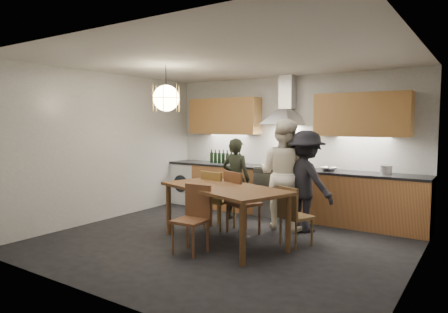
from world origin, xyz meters
The scene contains 17 objects.
ground centered at (0.00, 0.00, 0.00)m, with size 5.00×5.00×0.00m, color black.
room_shell centered at (0.00, 0.00, 1.71)m, with size 5.02×4.52×2.61m.
counter_run centered at (0.02, 1.95, 0.45)m, with size 5.00×0.62×0.90m.
range_stove centered at (0.00, 1.94, 0.44)m, with size 0.90×0.60×0.92m.
wall_fixtures centered at (0.00, 2.07, 1.87)m, with size 4.30×0.54×1.10m.
pendant_lamp centered at (-1.00, -0.10, 2.10)m, with size 0.43×0.43×0.70m.
dining_table centered at (0.04, -0.06, 0.72)m, with size 2.14×1.53×0.82m.
chair_back_left centered at (-0.48, 0.47, 0.54)m, with size 0.48×0.48×0.95m.
chair_back_mid centered at (-0.02, 0.43, 0.56)m, with size 0.58×0.58×0.98m.
chair_back_right centered at (0.93, 0.32, 0.48)m, with size 0.50×0.50×0.84m.
chair_front centered at (-0.07, -0.62, 0.51)m, with size 0.42×0.42×0.90m.
person_left centered at (-0.55, 1.20, 0.73)m, with size 0.53×0.35×1.46m, color black.
person_mid centered at (0.40, 1.15, 0.89)m, with size 0.87×0.67×1.78m, color white.
person_right centered at (0.77, 1.18, 0.80)m, with size 1.04×0.60×1.60m, color black.
mixing_bowl centered at (0.88, 1.91, 0.93)m, with size 0.28×0.28×0.07m, color silver.
stock_pot centered at (1.80, 1.99, 0.97)m, with size 0.19×0.19×0.13m, color #B7B7BB.
wine_bottles centered at (-1.28, 1.96, 1.04)m, with size 0.75×0.07×0.27m.
Camera 1 is at (3.16, -4.74, 1.72)m, focal length 32.00 mm.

